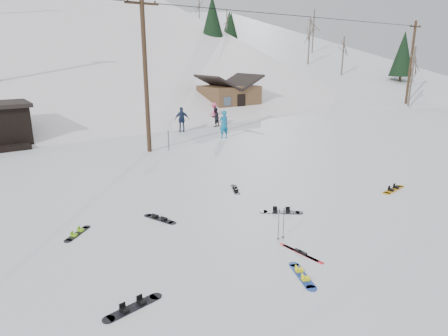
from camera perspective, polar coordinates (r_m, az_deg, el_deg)
ground at (r=12.53m, az=8.32°, el=-11.56°), size 200.00×200.00×0.00m
ski_slope at (r=65.93m, az=-26.57°, el=-1.23°), size 60.00×85.24×65.97m
ridge_right at (r=75.74m, az=3.50°, el=3.35°), size 45.66×93.98×54.59m
treeline_right at (r=66.67m, az=6.60°, el=11.10°), size 20.00×60.00×10.00m
utility_pole at (r=24.08m, az=-11.16°, el=13.24°), size 2.00×0.26×9.00m
utility_pole_right at (r=48.64m, az=25.12°, el=13.40°), size 2.00×0.26×9.00m
trail_sign at (r=24.56m, az=-7.97°, el=5.42°), size 0.50×0.09×1.85m
lift_hut at (r=29.41m, az=-29.10°, el=5.49°), size 3.40×4.10×2.75m
cabin at (r=39.48m, az=0.71°, el=9.92°), size 5.39×4.40×3.77m
hero_snowboard at (r=11.32m, az=11.11°, el=-14.81°), size 0.75×1.40×0.10m
hero_skis at (r=12.44m, az=10.89°, el=-11.78°), size 0.24×1.65×0.09m
ski_poles at (r=12.96m, az=8.16°, el=-7.90°), size 0.29×0.08×1.06m
board_scatter_a at (r=10.18m, az=-12.86°, el=-18.79°), size 1.55×0.50×0.11m
board_scatter_b at (r=14.69m, az=-9.16°, el=-7.16°), size 0.70×1.41×0.10m
board_scatter_c at (r=14.27m, az=-20.19°, el=-8.75°), size 1.06×0.98×0.09m
board_scatter_d at (r=15.25m, az=8.21°, el=-6.22°), size 1.34×1.14×0.11m
board_scatter_e at (r=19.00m, az=23.04°, el=-2.83°), size 1.69×0.53×0.12m
board_scatter_f at (r=17.55m, az=1.65°, el=-3.03°), size 0.74×1.21×0.09m
skier_teal at (r=27.96m, az=-0.03°, el=6.24°), size 0.73×0.49×1.93m
skier_dark at (r=32.46m, az=-1.25°, el=7.28°), size 0.86×0.74×1.54m
skier_pink at (r=34.76m, az=-1.42°, el=7.96°), size 1.23×1.05×1.65m
skier_navy at (r=30.37m, az=-6.04°, el=6.90°), size 1.20×0.82×1.89m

